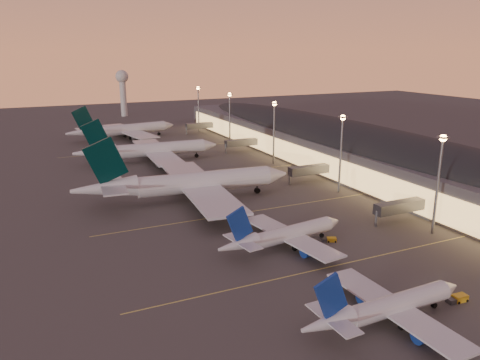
% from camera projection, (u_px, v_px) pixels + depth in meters
% --- Properties ---
extents(ground, '(700.00, 700.00, 0.00)m').
position_uv_depth(ground, '(315.00, 258.00, 106.45)').
color(ground, '#474441').
extents(airliner_narrow_south, '(34.38, 30.63, 12.31)m').
position_uv_depth(airliner_narrow_south, '(386.00, 308.00, 80.08)').
color(airliner_narrow_south, silver).
rests_on(airliner_narrow_south, ground).
extents(airliner_narrow_north, '(35.69, 32.14, 12.75)m').
position_uv_depth(airliner_narrow_north, '(283.00, 235.00, 111.14)').
color(airliner_narrow_north, silver).
rests_on(airliner_narrow_north, ground).
extents(airliner_wide_near, '(68.71, 62.81, 21.98)m').
position_uv_depth(airliner_wide_near, '(187.00, 184.00, 145.77)').
color(airliner_wide_near, silver).
rests_on(airliner_wide_near, ground).
extents(airliner_wide_mid, '(60.94, 55.47, 19.52)m').
position_uv_depth(airliner_wide_mid, '(149.00, 150.00, 197.96)').
color(airliner_wide_mid, silver).
rests_on(airliner_wide_mid, ground).
extents(airliner_wide_far, '(59.38, 54.79, 19.05)m').
position_uv_depth(airliner_wide_far, '(123.00, 130.00, 248.62)').
color(airliner_wide_far, silver).
rests_on(airliner_wide_far, ground).
extents(terminal_building, '(56.35, 255.00, 17.46)m').
position_uv_depth(terminal_building, '(343.00, 143.00, 192.56)').
color(terminal_building, '#505055').
rests_on(terminal_building, ground).
extents(light_masts, '(2.20, 217.20, 25.90)m').
position_uv_depth(light_masts, '(300.00, 129.00, 173.18)').
color(light_masts, slate).
rests_on(light_masts, ground).
extents(radar_tower, '(9.00, 9.00, 32.50)m').
position_uv_depth(radar_tower, '(123.00, 85.00, 331.78)').
color(radar_tower, silver).
rests_on(radar_tower, ground).
extents(lane_markings, '(90.00, 180.36, 0.00)m').
position_uv_depth(lane_markings, '(241.00, 207.00, 141.39)').
color(lane_markings, '#D8C659').
rests_on(lane_markings, ground).
extents(baggage_tug_b, '(4.31, 2.07, 1.26)m').
position_uv_depth(baggage_tug_b, '(458.00, 299.00, 88.06)').
color(baggage_tug_b, yellow).
rests_on(baggage_tug_b, ground).
extents(baggage_tug_c, '(3.70, 2.73, 1.03)m').
position_uv_depth(baggage_tug_c, '(330.00, 240.00, 115.77)').
color(baggage_tug_c, yellow).
rests_on(baggage_tug_c, ground).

